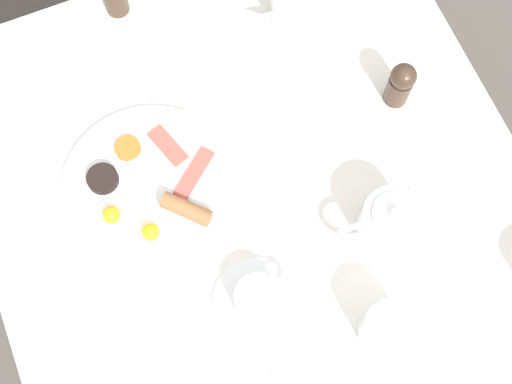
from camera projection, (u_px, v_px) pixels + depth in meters
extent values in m
plane|color=#4C4742|center=(256.00, 281.00, 1.99)|extent=(8.00, 8.00, 0.00)
cube|color=silver|center=(256.00, 198.00, 1.28)|extent=(0.95, 1.02, 0.03)
cylinder|color=brown|center=(341.00, 26.00, 1.83)|extent=(0.04, 0.04, 0.73)
cylinder|color=brown|center=(21.00, 144.00, 1.72)|extent=(0.04, 0.04, 0.73)
cylinder|color=white|center=(150.00, 188.00, 1.26)|extent=(0.32, 0.32, 0.01)
cylinder|color=white|center=(113.00, 217.00, 1.24)|extent=(0.07, 0.07, 0.00)
sphere|color=yellow|center=(112.00, 215.00, 1.23)|extent=(0.03, 0.03, 0.03)
cylinder|color=white|center=(151.00, 231.00, 1.23)|extent=(0.06, 0.06, 0.00)
sphere|color=yellow|center=(150.00, 230.00, 1.22)|extent=(0.03, 0.03, 0.03)
cylinder|color=brown|center=(186.00, 209.00, 1.23)|extent=(0.08, 0.09, 0.03)
cube|color=#B74C42|center=(194.00, 173.00, 1.26)|extent=(0.10, 0.08, 0.01)
cube|color=#B74C42|center=(168.00, 146.00, 1.28)|extent=(0.06, 0.09, 0.01)
cylinder|color=#D16023|center=(128.00, 148.00, 1.27)|extent=(0.05, 0.05, 0.01)
cylinder|color=black|center=(103.00, 179.00, 1.25)|extent=(0.06, 0.06, 0.02)
cylinder|color=white|center=(389.00, 223.00, 1.20)|extent=(0.10, 0.10, 0.09)
cylinder|color=white|center=(395.00, 214.00, 1.15)|extent=(0.07, 0.07, 0.01)
sphere|color=white|center=(396.00, 212.00, 1.14)|extent=(0.02, 0.02, 0.02)
cone|color=white|center=(428.00, 212.00, 1.20)|extent=(0.06, 0.03, 0.05)
torus|color=white|center=(357.00, 230.00, 1.20)|extent=(0.08, 0.02, 0.08)
cylinder|color=white|center=(298.00, 3.00, 1.34)|extent=(0.10, 0.10, 0.09)
cone|color=white|center=(267.00, 15.00, 1.32)|extent=(0.06, 0.03, 0.05)
cylinder|color=white|center=(259.00, 303.00, 1.20)|extent=(0.16, 0.16, 0.01)
cylinder|color=white|center=(259.00, 300.00, 1.17)|extent=(0.08, 0.08, 0.05)
cylinder|color=brown|center=(259.00, 300.00, 1.18)|extent=(0.07, 0.07, 0.04)
torus|color=white|center=(278.00, 282.00, 1.18)|extent=(0.04, 0.02, 0.04)
cylinder|color=white|center=(387.00, 329.00, 1.14)|extent=(0.08, 0.08, 0.09)
cylinder|color=#38281E|center=(398.00, 89.00, 1.29)|extent=(0.05, 0.05, 0.07)
sphere|color=#38281E|center=(404.00, 76.00, 1.25)|extent=(0.05, 0.05, 0.05)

